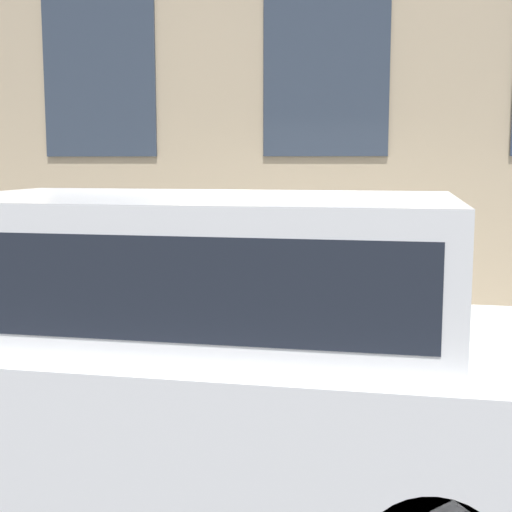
# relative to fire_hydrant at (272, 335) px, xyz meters

# --- Properties ---
(ground_plane) EXTENTS (80.00, 80.00, 0.00)m
(ground_plane) POSITION_rel_fire_hydrant_xyz_m (-0.41, -0.18, -0.56)
(ground_plane) COLOR #2D2D30
(sidewalk) EXTENTS (2.72, 60.00, 0.12)m
(sidewalk) POSITION_rel_fire_hydrant_xyz_m (0.95, -0.18, -0.50)
(sidewalk) COLOR #9E9B93
(sidewalk) RESTS_ON ground_plane
(fire_hydrant) EXTENTS (0.28, 0.41, 0.85)m
(fire_hydrant) POSITION_rel_fire_hydrant_xyz_m (0.00, 0.00, 0.00)
(fire_hydrant) COLOR gray
(fire_hydrant) RESTS_ON sidewalk
(person) EXTENTS (0.39, 0.26, 1.60)m
(person) POSITION_rel_fire_hydrant_xyz_m (0.50, 0.38, 0.53)
(person) COLOR #726651
(person) RESTS_ON sidewalk
(parked_truck_white_near) EXTENTS (1.95, 4.54, 1.82)m
(parked_truck_white_near) POSITION_rel_fire_hydrant_xyz_m (-1.90, 0.15, 0.46)
(parked_truck_white_near) COLOR black
(parked_truck_white_near) RESTS_ON ground_plane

